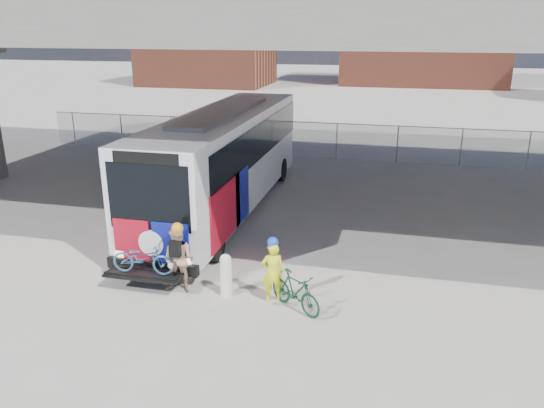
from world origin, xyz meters
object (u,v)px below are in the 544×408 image
(cyclist_hivis, at_px, (273,271))
(cyclist_tan, at_px, (179,259))
(bollard, at_px, (226,273))
(bus, at_px, (224,153))
(bike_parked, at_px, (295,292))

(cyclist_hivis, xyz_separation_m, cyclist_tan, (-2.41, -0.08, 0.07))
(bollard, bearing_deg, cyclist_hivis, -0.00)
(bollard, xyz_separation_m, cyclist_hivis, (1.20, -0.00, 0.22))
(bus, relative_size, cyclist_tan, 6.89)
(bike_parked, bearing_deg, bollard, 115.33)
(cyclist_tan, xyz_separation_m, bike_parked, (3.04, -0.24, -0.40))
(bus, height_order, cyclist_hivis, bus)
(cyclist_hivis, distance_m, cyclist_tan, 2.41)
(bollard, bearing_deg, bus, 108.46)
(bus, xyz_separation_m, cyclist_hivis, (3.31, -6.33, -1.30))
(cyclist_hivis, relative_size, cyclist_tan, 0.90)
(bollard, relative_size, cyclist_tan, 0.60)
(bike_parked, bearing_deg, bus, 65.70)
(bus, bearing_deg, bollard, -71.54)
(bus, bearing_deg, cyclist_tan, -81.94)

